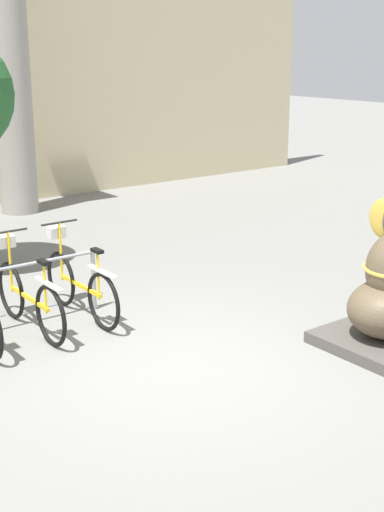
% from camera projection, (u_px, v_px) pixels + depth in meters
% --- Properties ---
extents(ground_plane, '(60.00, 60.00, 0.00)m').
position_uv_depth(ground_plane, '(174.00, 366.00, 7.35)').
color(ground_plane, slate).
extents(column_right, '(0.91, 0.91, 5.16)m').
position_uv_depth(column_right, '(11.00, 76.00, 13.40)').
color(column_right, gray).
rests_on(column_right, ground_plane).
extents(bicycle_2, '(0.48, 1.75, 1.10)m').
position_uv_depth(bicycle_2, '(28.00, 296.00, 8.17)').
color(bicycle_2, black).
rests_on(bicycle_2, ground_plane).
extents(bicycle_3, '(0.48, 1.75, 1.10)m').
position_uv_depth(bicycle_3, '(79.00, 283.00, 8.60)').
color(bicycle_3, black).
rests_on(bicycle_3, ground_plane).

